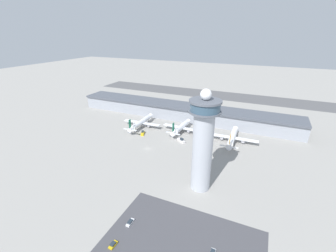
% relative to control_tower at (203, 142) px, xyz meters
% --- Properties ---
extents(ground_plane, '(1000.00, 1000.00, 0.00)m').
position_rel_control_tower_xyz_m(ground_plane, '(-48.16, 26.77, -28.21)').
color(ground_plane, gray).
extents(terminal_building, '(218.65, 25.00, 13.86)m').
position_rel_control_tower_xyz_m(terminal_building, '(-48.16, 96.77, -21.18)').
color(terminal_building, '#9399A3').
rests_on(terminal_building, ground).
extents(runway_strip, '(327.97, 44.00, 0.01)m').
position_rel_control_tower_xyz_m(runway_strip, '(-48.16, 199.42, -28.20)').
color(runway_strip, '#515154').
rests_on(runway_strip, ground).
extents(control_tower, '(15.80, 15.80, 55.71)m').
position_rel_control_tower_xyz_m(control_tower, '(0.00, 0.00, 0.00)').
color(control_tower, '#ADB2BC').
rests_on(control_tower, ground).
extents(parking_lot_surface, '(64.00, 40.00, 0.01)m').
position_rel_control_tower_xyz_m(parking_lot_surface, '(4.22, -37.79, -28.20)').
color(parking_lot_surface, '#424247').
rests_on(parking_lot_surface, ground).
extents(airplane_gate_alpha, '(35.31, 39.35, 13.87)m').
position_rel_control_tower_xyz_m(airplane_gate_alpha, '(-72.95, 60.11, -23.59)').
color(airplane_gate_alpha, silver).
rests_on(airplane_gate_alpha, ground).
extents(airplane_gate_bravo, '(33.52, 32.55, 14.03)m').
position_rel_control_tower_xyz_m(airplane_gate_bravo, '(-36.08, 64.40, -23.56)').
color(airplane_gate_bravo, silver).
rests_on(airplane_gate_bravo, ground).
extents(airplane_gate_charlie, '(38.62, 37.14, 14.22)m').
position_rel_control_tower_xyz_m(airplane_gate_charlie, '(7.19, 62.62, -23.75)').
color(airplane_gate_charlie, white).
rests_on(airplane_gate_charlie, ground).
extents(service_truck_catering, '(5.20, 8.35, 2.64)m').
position_rel_control_tower_xyz_m(service_truck_catering, '(-64.34, 47.79, -27.29)').
color(service_truck_catering, black).
rests_on(service_truck_catering, ground).
extents(service_truck_fuel, '(8.13, 6.75, 3.10)m').
position_rel_control_tower_xyz_m(service_truck_fuel, '(-29.53, 47.88, -27.13)').
color(service_truck_fuel, black).
rests_on(service_truck_fuel, ground).
extents(service_truck_baggage, '(6.66, 6.17, 3.03)m').
position_rel_control_tower_xyz_m(service_truck_baggage, '(-73.29, 63.80, -27.15)').
color(service_truck_baggage, black).
rests_on(service_truck_baggage, ground).
extents(car_grey_coupe, '(1.87, 4.79, 1.41)m').
position_rel_control_tower_xyz_m(car_grey_coupe, '(-21.24, -37.99, -27.66)').
color(car_grey_coupe, black).
rests_on(car_grey_coupe, ground).
extents(car_white_wagon, '(2.00, 4.08, 1.44)m').
position_rel_control_tower_xyz_m(car_white_wagon, '(-21.20, -50.60, -27.65)').
color(car_white_wagon, black).
rests_on(car_white_wagon, ground).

